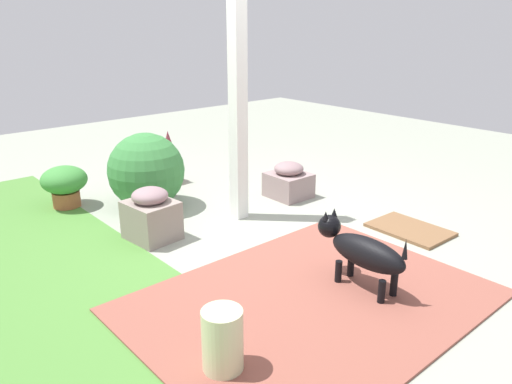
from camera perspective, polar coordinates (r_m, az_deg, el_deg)
name	(u,v)px	position (r m, az deg, el deg)	size (l,w,h in m)	color
ground_plane	(263,232)	(4.58, 0.75, -4.66)	(12.00, 12.00, 0.00)	#979C8C
brick_path	(311,301)	(3.53, 6.31, -12.32)	(1.80, 2.40, 0.02)	brown
porch_pillar	(238,98)	(4.63, -2.10, 10.77)	(0.13, 0.13, 2.35)	white
stone_planter_nearest	(289,181)	(5.45, 3.76, 1.26)	(0.44, 0.41, 0.39)	gray
stone_planter_far	(151,215)	(4.47, -11.94, -2.63)	(0.46, 0.42, 0.48)	gray
round_shrub	(146,171)	(5.19, -12.49, 2.38)	(0.78, 0.78, 0.78)	#387D3D
terracotta_pot_broad	(64,183)	(5.48, -21.14, 0.96)	(0.47, 0.47, 0.43)	#A85738
terracotta_pot_spiky	(169,158)	(5.99, -9.95, 3.85)	(0.28, 0.28, 0.63)	#9E5A36
dog	(361,250)	(3.63, 12.00, -6.52)	(0.76, 0.21, 0.52)	black
ceramic_urn	(223,341)	(2.83, -3.86, -16.72)	(0.23, 0.23, 0.38)	beige
doormat	(410,229)	(4.82, 17.25, -4.13)	(0.70, 0.48, 0.03)	brown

